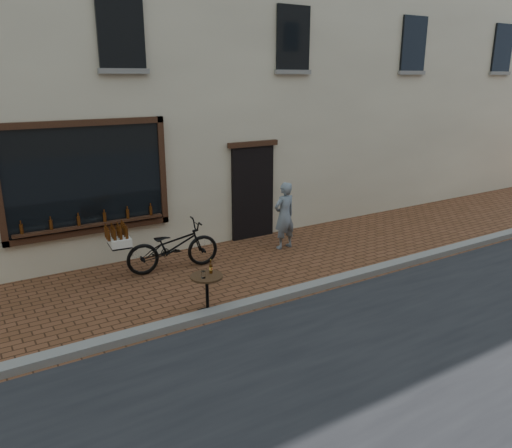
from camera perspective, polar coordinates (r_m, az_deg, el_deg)
ground at (r=8.48m, az=0.90°, el=-9.73°), size 90.00×90.00×0.00m
kerb at (r=8.61m, az=0.17°, el=-8.87°), size 90.00×0.25×0.12m
shop_building at (r=13.59m, az=-15.08°, el=21.26°), size 28.00×6.20×10.00m
cargo_bicycle at (r=10.09m, az=-9.69°, el=-2.50°), size 2.26×0.83×1.05m
bistro_table at (r=8.17m, az=-5.61°, el=-7.13°), size 0.53×0.53×0.91m
pedestrian at (r=11.18m, az=3.27°, el=0.97°), size 0.59×0.42×1.52m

